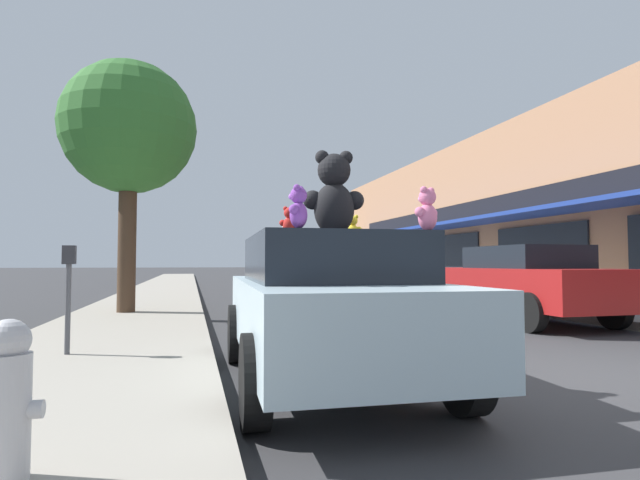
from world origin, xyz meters
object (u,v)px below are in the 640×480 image
at_px(teddy_bear_purple, 298,208).
at_px(parking_meter, 69,285).
at_px(teddy_bear_red, 289,221).
at_px(teddy_bear_yellow, 353,228).
at_px(teddy_bear_orange, 344,228).
at_px(teddy_bear_pink, 427,210).
at_px(teddy_bear_white, 290,226).
at_px(fire_hydrant, 6,400).
at_px(plush_art_car, 327,303).
at_px(teddy_bear_giant, 334,195).
at_px(street_tree, 129,129).
at_px(parked_car_far_center, 525,282).

distance_m(teddy_bear_purple, parking_meter, 3.40).
height_order(teddy_bear_purple, parking_meter, teddy_bear_purple).
xyz_separation_m(teddy_bear_purple, teddy_bear_red, (0.10, 0.88, -0.04)).
distance_m(teddy_bear_yellow, teddy_bear_orange, 0.30).
relative_size(teddy_bear_pink, parking_meter, 0.30).
xyz_separation_m(teddy_bear_white, fire_hydrant, (-1.86, -2.31, -1.06)).
bearing_deg(teddy_bear_orange, fire_hydrant, -10.57).
bearing_deg(teddy_bear_yellow, teddy_bear_pink, 114.59).
height_order(teddy_bear_purple, teddy_bear_orange, teddy_bear_purple).
distance_m(plush_art_car, teddy_bear_orange, 1.08).
relative_size(teddy_bear_white, fire_hydrant, 0.28).
relative_size(plush_art_car, fire_hydrant, 5.27).
height_order(teddy_bear_orange, fire_hydrant, teddy_bear_orange).
height_order(teddy_bear_white, parking_meter, teddy_bear_white).
relative_size(teddy_bear_purple, parking_meter, 0.28).
height_order(teddy_bear_orange, parking_meter, teddy_bear_orange).
bearing_deg(teddy_bear_white, teddy_bear_red, 75.12).
bearing_deg(teddy_bear_giant, teddy_bear_pink, 130.94).
bearing_deg(teddy_bear_purple, teddy_bear_orange, -179.84).
xyz_separation_m(teddy_bear_red, parking_meter, (-2.33, 1.58, -0.67)).
height_order(plush_art_car, street_tree, street_tree).
bearing_deg(teddy_bear_yellow, teddy_bear_giant, 83.25).
distance_m(teddy_bear_giant, teddy_bear_red, 0.55).
bearing_deg(street_tree, plush_art_car, -67.68).
distance_m(teddy_bear_yellow, teddy_bear_white, 1.15).
relative_size(teddy_bear_giant, teddy_bear_purple, 2.46).
bearing_deg(fire_hydrant, teddy_bear_pink, 22.43).
distance_m(street_tree, fire_hydrant, 9.51).
bearing_deg(teddy_bear_yellow, plush_art_car, 78.09).
bearing_deg(teddy_bear_white, teddy_bear_purple, 79.37).
bearing_deg(teddy_bear_white, teddy_bear_giant, 149.14).
bearing_deg(teddy_bear_purple, parked_car_far_center, 159.45).
distance_m(teddy_bear_yellow, fire_hydrant, 4.24).
distance_m(teddy_bear_yellow, teddy_bear_pink, 1.83).
height_order(teddy_bear_giant, teddy_bear_white, teddy_bear_giant).
height_order(plush_art_car, teddy_bear_orange, teddy_bear_orange).
bearing_deg(plush_art_car, teddy_bear_giant, -59.76).
xyz_separation_m(teddy_bear_yellow, teddy_bear_orange, (-0.19, -0.23, -0.02)).
xyz_separation_m(plush_art_car, teddy_bear_red, (-0.42, -0.13, 0.83)).
height_order(parked_car_far_center, fire_hydrant, parked_car_far_center).
bearing_deg(fire_hydrant, street_tree, 93.15).
height_order(plush_art_car, teddy_bear_red, teddy_bear_red).
bearing_deg(teddy_bear_pink, plush_art_car, -86.71).
xyz_separation_m(teddy_bear_orange, teddy_bear_pink, (0.27, -1.59, 0.06)).
distance_m(teddy_bear_purple, teddy_bear_yellow, 2.13).
bearing_deg(teddy_bear_yellow, street_tree, -38.47).
xyz_separation_m(teddy_bear_red, street_tree, (-2.29, 6.73, 2.53)).
bearing_deg(street_tree, teddy_bear_giant, -67.59).
height_order(teddy_bear_giant, teddy_bear_purple, teddy_bear_giant).
distance_m(teddy_bear_white, parked_car_far_center, 6.93).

